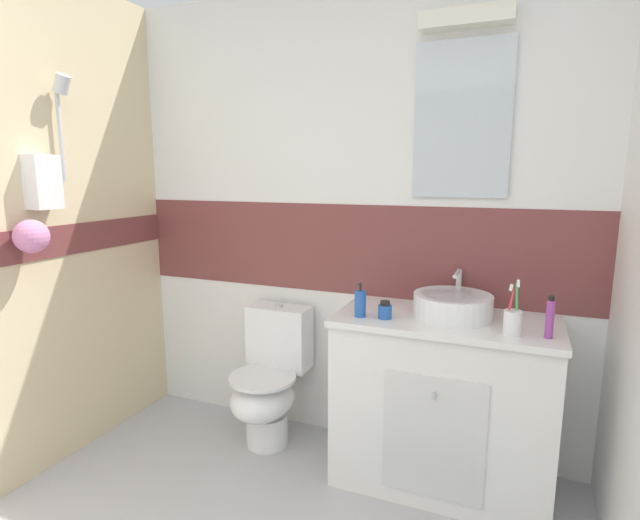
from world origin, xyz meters
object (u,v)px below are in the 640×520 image
Objects in this scene: sink_basin at (453,305)px; soap_dispenser at (360,303)px; toothpaste_tube_upright at (550,318)px; toothbrush_cup at (513,321)px; toilet at (269,381)px; hair_gel_jar at (385,311)px.

sink_basin is 0.43m from soap_dispenser.
sink_basin is 2.28× the size of toothpaste_tube_upright.
toothbrush_cup is at bearing -176.46° from toothpaste_tube_upright.
soap_dispenser is 0.93× the size of toothpaste_tube_upright.
toilet is at bearing 173.75° from toothpaste_tube_upright.
sink_basin reaches higher than toothpaste_tube_upright.
hair_gel_jar is at bearing 177.76° from toothbrush_cup.
hair_gel_jar is (0.12, 0.02, -0.03)m from soap_dispenser.
sink_basin is at bearing 26.47° from hair_gel_jar.
toothpaste_tube_upright is at bearing 0.30° from soap_dispenser.
sink_basin is 1.13m from toilet.
toothpaste_tube_upright is at bearing -6.25° from toilet.
hair_gel_jar is at bearing 8.49° from soap_dispenser.
sink_basin is 1.74× the size of toothbrush_cup.
sink_basin is 0.43m from toothpaste_tube_upright.
hair_gel_jar is (-0.55, 0.02, -0.02)m from toothbrush_cup.
sink_basin is 0.53× the size of toilet.
toothbrush_cup is at bearing -7.33° from toilet.
soap_dispenser is at bearing -15.07° from toilet.
toothbrush_cup is (0.26, -0.17, 0.00)m from sink_basin.
hair_gel_jar is at bearing -153.53° from sink_basin.
toothbrush_cup reaches higher than toilet.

